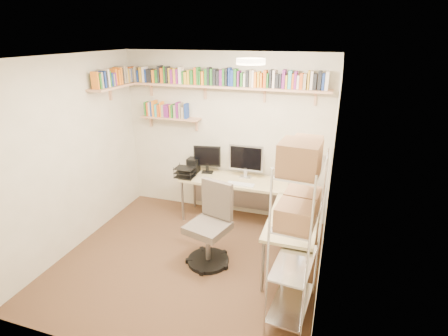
# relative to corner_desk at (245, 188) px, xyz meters

# --- Properties ---
(ground) EXTENTS (3.20, 3.20, 0.00)m
(ground) POSITION_rel_corner_desk_xyz_m (-0.48, -0.95, -0.69)
(ground) COLOR #402B1B
(ground) RESTS_ON ground
(room_shell) EXTENTS (3.24, 3.04, 2.52)m
(room_shell) POSITION_rel_corner_desk_xyz_m (-0.48, -0.95, 0.86)
(room_shell) COLOR beige
(room_shell) RESTS_ON ground
(wall_shelves) EXTENTS (3.12, 1.09, 0.80)m
(wall_shelves) POSITION_rel_corner_desk_xyz_m (-0.90, 0.35, 1.34)
(wall_shelves) COLOR tan
(wall_shelves) RESTS_ON ground
(corner_desk) EXTENTS (2.14, 1.77, 1.21)m
(corner_desk) POSITION_rel_corner_desk_xyz_m (0.00, 0.00, 0.00)
(corner_desk) COLOR tan
(corner_desk) RESTS_ON ground
(office_chair) EXTENTS (0.57, 0.58, 1.05)m
(office_chair) POSITION_rel_corner_desk_xyz_m (-0.22, -0.84, -0.25)
(office_chair) COLOR black
(office_chair) RESTS_ON ground
(wire_rack) EXTENTS (0.43, 0.78, 1.91)m
(wire_rack) POSITION_rel_corner_desk_xyz_m (0.88, -1.48, 0.69)
(wire_rack) COLOR silver
(wire_rack) RESTS_ON ground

